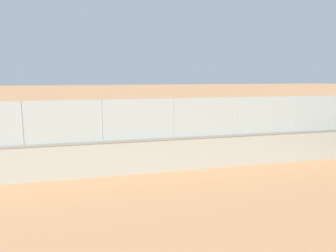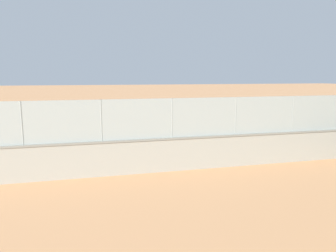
{
  "view_description": "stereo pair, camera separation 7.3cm",
  "coord_description": "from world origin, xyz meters",
  "px_view_note": "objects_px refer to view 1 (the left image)",
  "views": [
    {
      "loc": [
        3.4,
        26.34,
        4.44
      ],
      "look_at": [
        -1.58,
        7.34,
        1.3
      ],
      "focal_mm": 33.83,
      "sensor_mm": 36.0,
      "label": 1
    },
    {
      "loc": [
        3.33,
        26.36,
        4.44
      ],
      "look_at": [
        -1.58,
        7.34,
        1.3
      ],
      "focal_mm": 33.83,
      "sensor_mm": 36.0,
      "label": 2
    }
  ],
  "objects_px": {
    "player_foreground_swinging": "(186,126)",
    "spare_ball_by_wall": "(242,158)",
    "player_baseline_waiting": "(122,122)",
    "sports_ball": "(192,131)"
  },
  "relations": [
    {
      "from": "player_foreground_swinging",
      "to": "player_baseline_waiting",
      "type": "xyz_separation_m",
      "value": [
        4.27,
        -2.53,
        0.12
      ]
    },
    {
      "from": "player_foreground_swinging",
      "to": "spare_ball_by_wall",
      "type": "xyz_separation_m",
      "value": [
        -1.05,
        6.38,
        -0.76
      ]
    },
    {
      "from": "player_baseline_waiting",
      "to": "player_foreground_swinging",
      "type": "bearing_deg",
      "value": 149.3
    },
    {
      "from": "sports_ball",
      "to": "player_baseline_waiting",
      "type": "bearing_deg",
      "value": -50.35
    },
    {
      "from": "player_baseline_waiting",
      "to": "sports_ball",
      "type": "relative_size",
      "value": 14.0
    },
    {
      "from": "player_foreground_swinging",
      "to": "spare_ball_by_wall",
      "type": "bearing_deg",
      "value": 99.36
    },
    {
      "from": "player_foreground_swinging",
      "to": "player_baseline_waiting",
      "type": "relative_size",
      "value": 0.89
    },
    {
      "from": "player_baseline_waiting",
      "to": "sports_ball",
      "type": "distance_m",
      "value": 6.17
    },
    {
      "from": "player_foreground_swinging",
      "to": "spare_ball_by_wall",
      "type": "relative_size",
      "value": 7.61
    },
    {
      "from": "player_baseline_waiting",
      "to": "spare_ball_by_wall",
      "type": "height_order",
      "value": "player_baseline_waiting"
    }
  ]
}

